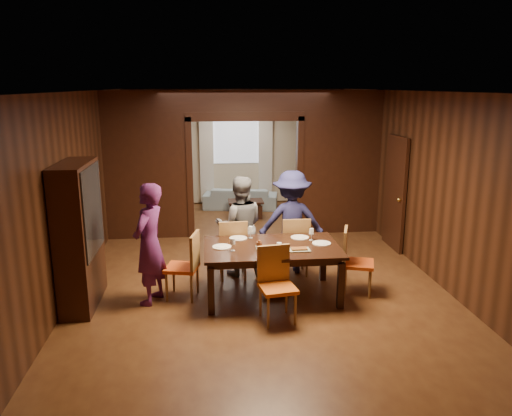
{
  "coord_description": "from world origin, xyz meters",
  "views": [
    {
      "loc": [
        -0.8,
        -8.22,
        3.0
      ],
      "look_at": [
        0.01,
        -0.4,
        1.05
      ],
      "focal_mm": 35.0,
      "sensor_mm": 36.0,
      "label": 1
    }
  ],
  "objects": [
    {
      "name": "person_purple",
      "position": [
        -1.59,
        -1.54,
        0.86
      ],
      "size": [
        0.61,
        0.73,
        1.71
      ],
      "primitive_type": "imported",
      "rotation": [
        0.0,
        0.0,
        -1.96
      ],
      "color": "#551D56",
      "rests_on": "floor"
    },
    {
      "name": "room_walls",
      "position": [
        0.0,
        1.89,
        1.51
      ],
      "size": [
        5.52,
        9.01,
        2.9
      ],
      "color": "black",
      "rests_on": "floor"
    },
    {
      "name": "condiment_jar",
      "position": [
        -0.06,
        -1.58,
        0.82
      ],
      "size": [
        0.08,
        0.08,
        0.11
      ],
      "primitive_type": null,
      "color": "#532813",
      "rests_on": "dining_table"
    },
    {
      "name": "wineglass_right",
      "position": [
        0.74,
        -1.3,
        0.85
      ],
      "size": [
        0.08,
        0.08,
        0.18
      ],
      "primitive_type": null,
      "color": "white",
      "rests_on": "dining_table"
    },
    {
      "name": "sofa",
      "position": [
        0.06,
        3.85,
        0.26
      ],
      "size": [
        1.9,
        1.0,
        0.53
      ],
      "primitive_type": "imported",
      "rotation": [
        0.0,
        0.0,
        2.97
      ],
      "color": "#96B2C5",
      "rests_on": "floor"
    },
    {
      "name": "plate_right",
      "position": [
        0.86,
        -1.47,
        0.77
      ],
      "size": [
        0.27,
        0.27,
        0.01
      ],
      "primitive_type": "cylinder",
      "color": "white",
      "rests_on": "dining_table"
    },
    {
      "name": "ceiling",
      "position": [
        0.0,
        0.0,
        2.9
      ],
      "size": [
        5.5,
        9.0,
        0.02
      ],
      "primitive_type": "cube",
      "color": "silver",
      "rests_on": "room_walls"
    },
    {
      "name": "platter_a",
      "position": [
        0.04,
        -1.61,
        0.78
      ],
      "size": [
        0.3,
        0.2,
        0.04
      ],
      "primitive_type": "cube",
      "color": "slate",
      "rests_on": "dining_table"
    },
    {
      "name": "dining_table",
      "position": [
        0.13,
        -1.51,
        0.38
      ],
      "size": [
        1.93,
        1.2,
        0.76
      ],
      "primitive_type": "cube",
      "color": "black",
      "rests_on": "floor"
    },
    {
      "name": "door_right",
      "position": [
        2.7,
        0.5,
        1.05
      ],
      "size": [
        0.06,
        0.9,
        2.1
      ],
      "primitive_type": "cube",
      "color": "black",
      "rests_on": "floor"
    },
    {
      "name": "platter_b",
      "position": [
        0.48,
        -1.74,
        0.78
      ],
      "size": [
        0.3,
        0.2,
        0.04
      ],
      "primitive_type": "cube",
      "color": "gray",
      "rests_on": "dining_table"
    },
    {
      "name": "floor",
      "position": [
        0.0,
        0.0,
        0.0
      ],
      "size": [
        9.0,
        9.0,
        0.0
      ],
      "primitive_type": "plane",
      "color": "#4E2916",
      "rests_on": "ground"
    },
    {
      "name": "curtain_left",
      "position": [
        -0.75,
        4.4,
        1.25
      ],
      "size": [
        0.35,
        0.06,
        2.4
      ],
      "primitive_type": "cube",
      "color": "white",
      "rests_on": "back_wall"
    },
    {
      "name": "tumbler",
      "position": [
        0.19,
        -1.8,
        0.83
      ],
      "size": [
        0.07,
        0.07,
        0.14
      ],
      "primitive_type": "cylinder",
      "color": "white",
      "rests_on": "dining_table"
    },
    {
      "name": "wineglass_far",
      "position": [
        -0.14,
        -1.09,
        0.85
      ],
      "size": [
        0.08,
        0.08,
        0.18
      ],
      "primitive_type": null,
      "color": "white",
      "rests_on": "dining_table"
    },
    {
      "name": "plate_far_l",
      "position": [
        -0.33,
        -1.1,
        0.77
      ],
      "size": [
        0.27,
        0.27,
        0.01
      ],
      "primitive_type": "cylinder",
      "color": "silver",
      "rests_on": "dining_table"
    },
    {
      "name": "wineglass_left",
      "position": [
        -0.44,
        -1.66,
        0.85
      ],
      "size": [
        0.08,
        0.08,
        0.18
      ],
      "primitive_type": null,
      "color": "white",
      "rests_on": "dining_table"
    },
    {
      "name": "person_grey",
      "position": [
        -0.27,
        -0.59,
        0.81
      ],
      "size": [
        0.8,
        0.63,
        1.61
      ],
      "primitive_type": "imported",
      "rotation": [
        0.0,
        0.0,
        3.12
      ],
      "color": "slate",
      "rests_on": "floor"
    },
    {
      "name": "person_navy",
      "position": [
        0.58,
        -0.54,
        0.84
      ],
      "size": [
        1.13,
        0.7,
        1.68
      ],
      "primitive_type": "imported",
      "rotation": [
        0.0,
        0.0,
        3.06
      ],
      "color": "#1C1C46",
      "rests_on": "floor"
    },
    {
      "name": "window_far",
      "position": [
        0.0,
        4.44,
        1.7
      ],
      "size": [
        1.2,
        0.03,
        1.3
      ],
      "primitive_type": "cube",
      "color": "silver",
      "rests_on": "back_wall"
    },
    {
      "name": "plate_far_r",
      "position": [
        0.6,
        -1.16,
        0.77
      ],
      "size": [
        0.27,
        0.27,
        0.01
      ],
      "primitive_type": "cylinder",
      "color": "white",
      "rests_on": "dining_table"
    },
    {
      "name": "serving_bowl",
      "position": [
        0.18,
        -1.43,
        0.81
      ],
      "size": [
        0.37,
        0.37,
        0.09
      ],
      "primitive_type": "imported",
      "color": "black",
      "rests_on": "dining_table"
    },
    {
      "name": "chair_left",
      "position": [
        -1.16,
        -1.43,
        0.48
      ],
      "size": [
        0.53,
        0.53,
        0.97
      ],
      "primitive_type": null,
      "rotation": [
        0.0,
        0.0,
        -1.79
      ],
      "color": "#E85115",
      "rests_on": "floor"
    },
    {
      "name": "chair_far_r",
      "position": [
        0.6,
        -0.67,
        0.48
      ],
      "size": [
        0.44,
        0.44,
        0.97
      ],
      "primitive_type": null,
      "rotation": [
        0.0,
        0.0,
        3.14
      ],
      "color": "#C85712",
      "rests_on": "floor"
    },
    {
      "name": "chair_near",
      "position": [
        0.1,
        -2.3,
        0.48
      ],
      "size": [
        0.51,
        0.51,
        0.97
      ],
      "primitive_type": null,
      "rotation": [
        0.0,
        0.0,
        0.16
      ],
      "color": "#CA5713",
      "rests_on": "floor"
    },
    {
      "name": "chair_right",
      "position": [
        1.4,
        -1.52,
        0.48
      ],
      "size": [
        0.56,
        0.56,
        0.97
      ],
      "primitive_type": null,
      "rotation": [
        0.0,
        0.0,
        1.25
      ],
      "color": "#BF4211",
      "rests_on": "floor"
    },
    {
      "name": "coffee_table",
      "position": [
        0.12,
        2.95,
        0.2
      ],
      "size": [
        0.8,
        0.5,
        0.4
      ],
      "primitive_type": "cube",
      "color": "black",
      "rests_on": "floor"
    },
    {
      "name": "curtain_right",
      "position": [
        0.75,
        4.4,
        1.25
      ],
      "size": [
        0.35,
        0.06,
        2.4
      ],
      "primitive_type": "cube",
      "color": "white",
      "rests_on": "back_wall"
    },
    {
      "name": "chair_far_l",
      "position": [
        -0.39,
        -0.72,
        0.48
      ],
      "size": [
        0.45,
        0.45,
        0.97
      ],
      "primitive_type": null,
      "rotation": [
        0.0,
        0.0,
        3.17
      ],
      "color": "orange",
      "rests_on": "floor"
    },
    {
      "name": "plate_left",
      "position": [
        -0.59,
        -1.48,
        0.77
      ],
      "size": [
        0.27,
        0.27,
        0.01
      ],
      "primitive_type": "cylinder",
      "color": "white",
      "rests_on": "dining_table"
    },
    {
      "name": "hutch",
      "position": [
        -2.53,
        -1.5,
        1.0
      ],
      "size": [
        0.4,
        1.2,
        2.0
      ],
      "primitive_type": "cube",
      "color": "black",
      "rests_on": "floor"
    },
    {
      "name": "plate_near",
      "position": [
        0.12,
        -1.87,
        0.77
      ],
      "size": [
        0.27,
        0.27,
        0.01
      ],
      "primitive_type": "cylinder",
      "color": "silver",
      "rests_on": "dining_table"
    }
  ]
}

